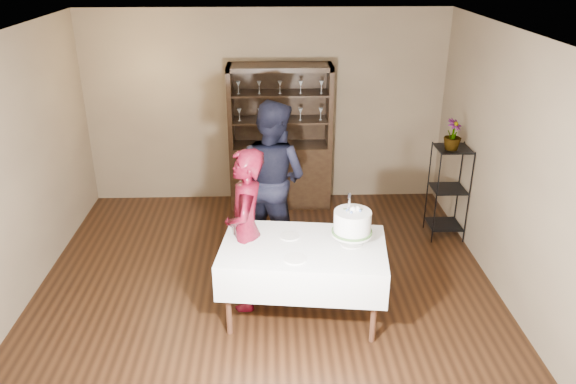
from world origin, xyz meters
name	(u,v)px	position (x,y,z in m)	size (l,w,h in m)	color
floor	(266,290)	(0.00, 0.00, 0.00)	(5.00, 5.00, 0.00)	black
ceiling	(262,35)	(0.00, 0.00, 2.70)	(5.00, 5.00, 0.00)	silver
back_wall	(265,108)	(0.00, 2.50, 1.35)	(5.00, 0.02, 2.70)	brown
wall_left	(9,178)	(-2.50, 0.00, 1.35)	(0.02, 5.00, 2.70)	brown
wall_right	(513,172)	(2.50, 0.00, 1.35)	(0.02, 5.00, 2.70)	brown
china_hutch	(280,160)	(0.20, 2.25, 0.66)	(1.40, 0.48, 2.00)	black
plant_etagere	(448,189)	(2.28, 1.20, 0.65)	(0.42, 0.42, 1.20)	black
cake_table	(303,262)	(0.37, -0.43, 0.61)	(1.69, 1.16, 0.79)	white
woman	(246,230)	(-0.19, -0.21, 0.85)	(0.62, 0.41, 1.70)	#3B0512
man	(272,178)	(0.08, 0.93, 0.93)	(0.91, 0.71, 1.87)	black
cake	(352,224)	(0.83, -0.42, 1.01)	(0.40, 0.40, 0.55)	silver
plate_near	(295,259)	(0.28, -0.70, 0.80)	(0.22, 0.22, 0.01)	silver
plate_far	(290,236)	(0.24, -0.26, 0.80)	(0.19, 0.19, 0.01)	silver
potted_plant	(453,135)	(2.24, 1.15, 1.37)	(0.21, 0.21, 0.37)	#467035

